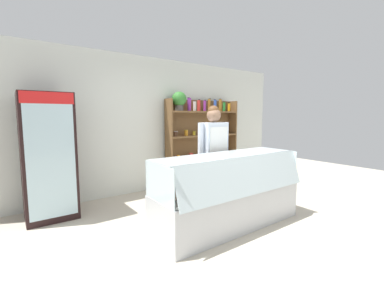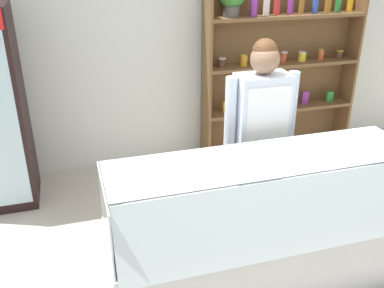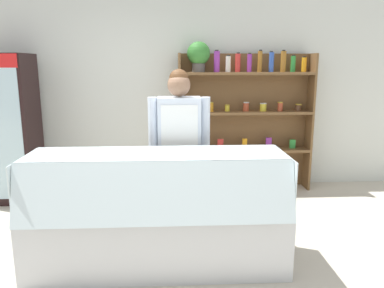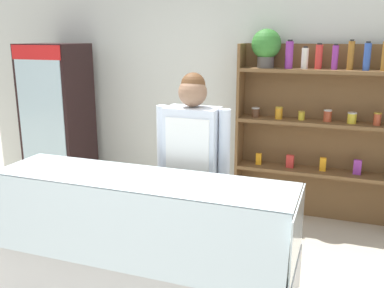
{
  "view_description": "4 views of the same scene",
  "coord_description": "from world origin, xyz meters",
  "px_view_note": "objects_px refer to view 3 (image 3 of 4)",
  "views": [
    {
      "loc": [
        -2.5,
        -2.46,
        1.55
      ],
      "look_at": [
        -0.28,
        0.6,
        1.12
      ],
      "focal_mm": 24.0,
      "sensor_mm": 36.0,
      "label": 1
    },
    {
      "loc": [
        -1.25,
        -2.22,
        2.3
      ],
      "look_at": [
        -0.36,
        0.77,
        0.86
      ],
      "focal_mm": 40.0,
      "sensor_mm": 36.0,
      "label": 2
    },
    {
      "loc": [
        0.09,
        -3.0,
        1.75
      ],
      "look_at": [
        0.29,
        0.75,
        0.94
      ],
      "focal_mm": 35.0,
      "sensor_mm": 36.0,
      "label": 3
    },
    {
      "loc": [
        1.25,
        -2.44,
        1.98
      ],
      "look_at": [
        0.1,
        0.76,
        1.1
      ],
      "focal_mm": 40.0,
      "sensor_mm": 36.0,
      "label": 4
    }
  ],
  "objects_px": {
    "shelving_unit": "(238,107)",
    "shop_clerk": "(179,140)",
    "drinks_fridge": "(7,129)",
    "deli_display_case": "(158,231)"
  },
  "relations": [
    {
      "from": "drinks_fridge",
      "to": "shop_clerk",
      "type": "height_order",
      "value": "drinks_fridge"
    },
    {
      "from": "shelving_unit",
      "to": "shop_clerk",
      "type": "xyz_separation_m",
      "value": [
        -0.84,
        -1.49,
        -0.16
      ]
    },
    {
      "from": "drinks_fridge",
      "to": "deli_display_case",
      "type": "bearing_deg",
      "value": -41.88
    },
    {
      "from": "shelving_unit",
      "to": "deli_display_case",
      "type": "bearing_deg",
      "value": -117.02
    },
    {
      "from": "drinks_fridge",
      "to": "deli_display_case",
      "type": "xyz_separation_m",
      "value": [
        1.97,
        -1.77,
        -0.62
      ]
    },
    {
      "from": "deli_display_case",
      "to": "shelving_unit",
      "type": "bearing_deg",
      "value": 62.98
    },
    {
      "from": "drinks_fridge",
      "to": "shop_clerk",
      "type": "relative_size",
      "value": 1.1
    },
    {
      "from": "drinks_fridge",
      "to": "shop_clerk",
      "type": "xyz_separation_m",
      "value": [
        2.18,
        -1.21,
        0.07
      ]
    },
    {
      "from": "shelving_unit",
      "to": "shop_clerk",
      "type": "bearing_deg",
      "value": -119.45
    },
    {
      "from": "shelving_unit",
      "to": "shop_clerk",
      "type": "height_order",
      "value": "shelving_unit"
    }
  ]
}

